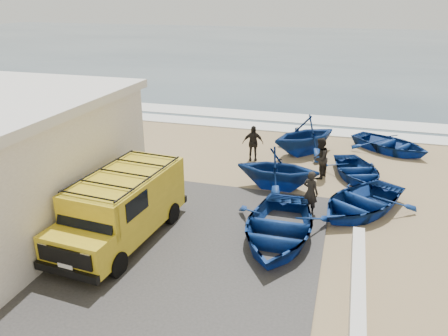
# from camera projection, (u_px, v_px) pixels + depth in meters

# --- Properties ---
(ground) EXTENTS (160.00, 160.00, 0.00)m
(ground) POSITION_uv_depth(u_px,v_px,m) (208.00, 221.00, 15.15)
(ground) COLOR #A1875E
(slab) EXTENTS (12.00, 10.00, 0.05)m
(slab) POSITION_uv_depth(u_px,v_px,m) (128.00, 241.00, 13.87)
(slab) COLOR #3D3A38
(slab) RESTS_ON ground
(ocean) EXTENTS (180.00, 88.00, 0.01)m
(ocean) POSITION_uv_depth(u_px,v_px,m) (325.00, 48.00, 65.11)
(ocean) COLOR #385166
(ocean) RESTS_ON ground
(surf_line) EXTENTS (180.00, 1.60, 0.06)m
(surf_line) POSITION_uv_depth(u_px,v_px,m) (271.00, 127.00, 25.84)
(surf_line) COLOR white
(surf_line) RESTS_ON ground
(surf_wash) EXTENTS (180.00, 2.20, 0.04)m
(surf_wash) POSITION_uv_depth(u_px,v_px,m) (278.00, 117.00, 28.08)
(surf_wash) COLOR white
(surf_wash) RESTS_ON ground
(parapet) EXTENTS (0.35, 6.00, 0.55)m
(parapet) POSITION_uv_depth(u_px,v_px,m) (357.00, 293.00, 11.06)
(parapet) COLOR silver
(parapet) RESTS_ON ground
(van) EXTENTS (2.46, 5.33, 2.22)m
(van) POSITION_uv_depth(u_px,v_px,m) (122.00, 205.00, 13.65)
(van) COLOR gold
(van) RESTS_ON ground
(boat_near_left) EXTENTS (3.32, 4.60, 0.95)m
(boat_near_left) POSITION_uv_depth(u_px,v_px,m) (278.00, 227.00, 13.81)
(boat_near_left) COLOR navy
(boat_near_left) RESTS_ON ground
(boat_near_right) EXTENTS (4.71, 5.08, 0.86)m
(boat_near_right) POSITION_uv_depth(u_px,v_px,m) (361.00, 201.00, 15.65)
(boat_near_right) COLOR navy
(boat_near_right) RESTS_ON ground
(boat_mid_left) EXTENTS (3.31, 2.87, 1.74)m
(boat_mid_left) POSITION_uv_depth(u_px,v_px,m) (278.00, 168.00, 17.43)
(boat_mid_left) COLOR navy
(boat_mid_left) RESTS_ON ground
(boat_mid_right) EXTENTS (3.60, 4.20, 0.73)m
(boat_mid_right) POSITION_uv_depth(u_px,v_px,m) (357.00, 171.00, 18.55)
(boat_mid_right) COLOR navy
(boat_mid_right) RESTS_ON ground
(boat_far_left) EXTENTS (4.81, 4.84, 1.93)m
(boat_far_left) POSITION_uv_depth(u_px,v_px,m) (305.00, 135.00, 21.29)
(boat_far_left) COLOR navy
(boat_far_left) RESTS_ON ground
(boat_far_right) EXTENTS (4.79, 4.49, 0.81)m
(boat_far_right) POSITION_uv_depth(u_px,v_px,m) (390.00, 144.00, 21.75)
(boat_far_right) COLOR navy
(boat_far_right) RESTS_ON ground
(fisherman_front) EXTENTS (0.70, 0.61, 1.62)m
(fisherman_front) POSITION_uv_depth(u_px,v_px,m) (311.00, 192.00, 15.44)
(fisherman_front) COLOR black
(fisherman_front) RESTS_ON ground
(fisherman_middle) EXTENTS (0.91, 1.03, 1.78)m
(fisherman_middle) POSITION_uv_depth(u_px,v_px,m) (320.00, 158.00, 18.44)
(fisherman_middle) COLOR black
(fisherman_middle) RESTS_ON ground
(fisherman_back) EXTENTS (1.06, 0.67, 1.68)m
(fisherman_back) POSITION_uv_depth(u_px,v_px,m) (253.00, 143.00, 20.50)
(fisherman_back) COLOR black
(fisherman_back) RESTS_ON ground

